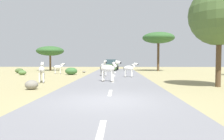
{
  "coord_description": "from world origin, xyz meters",
  "views": [
    {
      "loc": [
        0.46,
        -8.8,
        1.69
      ],
      "look_at": [
        -0.05,
        9.57,
        0.85
      ],
      "focal_mm": 34.85,
      "sensor_mm": 36.0,
      "label": 1
    }
  ],
  "objects_px": {
    "tree_0": "(158,38)",
    "tree_3": "(219,15)",
    "zebra_2": "(58,67)",
    "zebra_4": "(129,68)",
    "bush_1": "(19,71)",
    "bush_0": "(22,73)",
    "rock_1": "(32,85)",
    "tree_2": "(50,51)",
    "zebra_3": "(42,70)",
    "rock_2": "(84,72)",
    "bush_2": "(71,71)",
    "car_0": "(112,65)",
    "zebra_1": "(109,69)",
    "zebra_0": "(104,66)"
  },
  "relations": [
    {
      "from": "tree_0",
      "to": "tree_3",
      "type": "bearing_deg",
      "value": -89.72
    },
    {
      "from": "zebra_2",
      "to": "zebra_4",
      "type": "height_order",
      "value": "zebra_4"
    },
    {
      "from": "tree_0",
      "to": "bush_1",
      "type": "xyz_separation_m",
      "value": [
        -18.94,
        -6.14,
        -4.76
      ]
    },
    {
      "from": "bush_0",
      "to": "tree_3",
      "type": "bearing_deg",
      "value": -31.36
    },
    {
      "from": "bush_0",
      "to": "rock_1",
      "type": "height_order",
      "value": "rock_1"
    },
    {
      "from": "tree_2",
      "to": "zebra_3",
      "type": "bearing_deg",
      "value": -74.39
    },
    {
      "from": "tree_3",
      "to": "rock_2",
      "type": "xyz_separation_m",
      "value": [
        -10.83,
        14.87,
        -4.33
      ]
    },
    {
      "from": "tree_3",
      "to": "rock_1",
      "type": "distance_m",
      "value": 12.12
    },
    {
      "from": "bush_1",
      "to": "rock_2",
      "type": "distance_m",
      "value": 8.28
    },
    {
      "from": "bush_2",
      "to": "rock_1",
      "type": "xyz_separation_m",
      "value": [
        0.43,
        -12.55,
        -0.15
      ]
    },
    {
      "from": "zebra_2",
      "to": "car_0",
      "type": "bearing_deg",
      "value": 136.48
    },
    {
      "from": "tree_0",
      "to": "bush_1",
      "type": "distance_m",
      "value": 20.47
    },
    {
      "from": "rock_2",
      "to": "tree_2",
      "type": "bearing_deg",
      "value": 137.27
    },
    {
      "from": "bush_2",
      "to": "zebra_2",
      "type": "bearing_deg",
      "value": 141.78
    },
    {
      "from": "zebra_4",
      "to": "bush_2",
      "type": "bearing_deg",
      "value": -105.89
    },
    {
      "from": "bush_2",
      "to": "rock_2",
      "type": "relative_size",
      "value": 3.09
    },
    {
      "from": "zebra_4",
      "to": "bush_1",
      "type": "relative_size",
      "value": 1.4
    },
    {
      "from": "zebra_2",
      "to": "bush_2",
      "type": "xyz_separation_m",
      "value": [
        1.9,
        -1.49,
        -0.4
      ]
    },
    {
      "from": "tree_3",
      "to": "bush_0",
      "type": "distance_m",
      "value": 20.53
    },
    {
      "from": "tree_2",
      "to": "bush_2",
      "type": "bearing_deg",
      "value": -60.59
    },
    {
      "from": "bush_0",
      "to": "bush_1",
      "type": "relative_size",
      "value": 0.85
    },
    {
      "from": "tree_3",
      "to": "zebra_2",
      "type": "bearing_deg",
      "value": 137.39
    },
    {
      "from": "zebra_4",
      "to": "bush_1",
      "type": "distance_m",
      "value": 15.38
    },
    {
      "from": "tree_2",
      "to": "rock_2",
      "type": "height_order",
      "value": "tree_2"
    },
    {
      "from": "bush_0",
      "to": "rock_2",
      "type": "xyz_separation_m",
      "value": [
        6.34,
        4.41,
        -0.14
      ]
    },
    {
      "from": "rock_1",
      "to": "tree_3",
      "type": "bearing_deg",
      "value": 7.79
    },
    {
      "from": "zebra_1",
      "to": "tree_0",
      "type": "distance_m",
      "value": 19.02
    },
    {
      "from": "zebra_3",
      "to": "tree_0",
      "type": "height_order",
      "value": "tree_0"
    },
    {
      "from": "zebra_3",
      "to": "rock_2",
      "type": "height_order",
      "value": "zebra_3"
    },
    {
      "from": "zebra_1",
      "to": "tree_3",
      "type": "height_order",
      "value": "tree_3"
    },
    {
      "from": "car_0",
      "to": "rock_2",
      "type": "xyz_separation_m",
      "value": [
        -3.5,
        -6.71,
        -0.72
      ]
    },
    {
      "from": "zebra_4",
      "to": "tree_0",
      "type": "height_order",
      "value": "tree_0"
    },
    {
      "from": "car_0",
      "to": "rock_1",
      "type": "bearing_deg",
      "value": -96.07
    },
    {
      "from": "zebra_2",
      "to": "rock_1",
      "type": "height_order",
      "value": "zebra_2"
    },
    {
      "from": "tree_3",
      "to": "zebra_0",
      "type": "bearing_deg",
      "value": 132.84
    },
    {
      "from": "bush_1",
      "to": "zebra_0",
      "type": "bearing_deg",
      "value": -25.71
    },
    {
      "from": "zebra_1",
      "to": "bush_1",
      "type": "bearing_deg",
      "value": -113.53
    },
    {
      "from": "car_0",
      "to": "rock_2",
      "type": "bearing_deg",
      "value": -113.92
    },
    {
      "from": "zebra_2",
      "to": "tree_0",
      "type": "distance_m",
      "value": 15.99
    },
    {
      "from": "zebra_2",
      "to": "tree_2",
      "type": "relative_size",
      "value": 0.33
    },
    {
      "from": "car_0",
      "to": "rock_1",
      "type": "distance_m",
      "value": 23.46
    },
    {
      "from": "zebra_0",
      "to": "tree_2",
      "type": "height_order",
      "value": "tree_2"
    },
    {
      "from": "zebra_1",
      "to": "rock_2",
      "type": "height_order",
      "value": "zebra_1"
    },
    {
      "from": "bush_0",
      "to": "rock_2",
      "type": "relative_size",
      "value": 1.99
    },
    {
      "from": "zebra_1",
      "to": "car_0",
      "type": "relative_size",
      "value": 0.38
    },
    {
      "from": "zebra_2",
      "to": "bush_0",
      "type": "bearing_deg",
      "value": -69.22
    },
    {
      "from": "tree_0",
      "to": "tree_2",
      "type": "relative_size",
      "value": 1.38
    },
    {
      "from": "bush_1",
      "to": "rock_2",
      "type": "height_order",
      "value": "bush_1"
    },
    {
      "from": "zebra_3",
      "to": "tree_2",
      "type": "bearing_deg",
      "value": 91.02
    },
    {
      "from": "tree_2",
      "to": "tree_3",
      "type": "relative_size",
      "value": 0.68
    }
  ]
}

